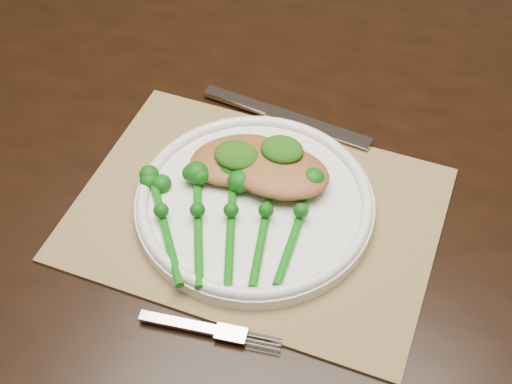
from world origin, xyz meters
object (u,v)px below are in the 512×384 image
(dining_table, at_px, (262,305))
(broccolini_bundle, at_px, (231,231))
(dinner_plate, at_px, (255,202))
(chicken_fillet_left, at_px, (240,160))
(placemat, at_px, (257,213))

(dining_table, bearing_deg, broccolini_bundle, -87.79)
(dining_table, relative_size, dinner_plate, 6.17)
(dinner_plate, height_order, chicken_fillet_left, chicken_fillet_left)
(dining_table, bearing_deg, dinner_plate, -80.58)
(placemat, bearing_deg, dining_table, 105.80)
(placemat, bearing_deg, dinner_plate, 133.03)
(dinner_plate, relative_size, broccolini_bundle, 1.20)
(dinner_plate, bearing_deg, chicken_fillet_left, 129.18)
(dining_table, height_order, broccolini_bundle, broccolini_bundle)
(dining_table, xyz_separation_m, chicken_fillet_left, (-0.01, -0.06, 0.40))
(dinner_plate, xyz_separation_m, broccolini_bundle, (-0.01, -0.05, 0.01))
(dining_table, bearing_deg, chicken_fillet_left, -101.86)
(chicken_fillet_left, xyz_separation_m, broccolini_bundle, (0.03, -0.10, -0.01))
(broccolini_bundle, bearing_deg, dinner_plate, 62.15)
(dinner_plate, xyz_separation_m, chicken_fillet_left, (-0.03, 0.04, 0.02))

